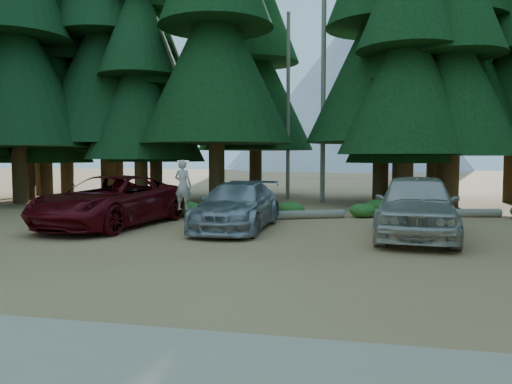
% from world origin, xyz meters
% --- Properties ---
extents(ground, '(160.00, 160.00, 0.00)m').
position_xyz_m(ground, '(0.00, 0.00, 0.00)').
color(ground, '#996B41').
rests_on(ground, ground).
extents(gravel_strip, '(26.00, 3.50, 0.01)m').
position_xyz_m(gravel_strip, '(0.00, -6.50, 0.01)').
color(gravel_strip, tan).
rests_on(gravel_strip, ground).
extents(forest_belt_north, '(36.00, 7.00, 22.00)m').
position_xyz_m(forest_belt_north, '(0.00, 15.00, 0.00)').
color(forest_belt_north, black).
rests_on(forest_belt_north, ground).
extents(snag_front, '(0.24, 0.24, 12.00)m').
position_xyz_m(snag_front, '(0.80, 14.50, 6.00)').
color(snag_front, gray).
rests_on(snag_front, ground).
extents(snag_back, '(0.20, 0.20, 10.00)m').
position_xyz_m(snag_back, '(-1.20, 16.00, 5.00)').
color(snag_back, gray).
rests_on(snag_back, ground).
extents(mountain_peak, '(48.00, 50.00, 28.00)m').
position_xyz_m(mountain_peak, '(-2.59, 88.23, 12.71)').
color(mountain_peak, '#9A9DA3').
rests_on(mountain_peak, ground).
extents(red_pickup, '(3.43, 6.32, 1.68)m').
position_xyz_m(red_pickup, '(-5.31, 4.09, 0.84)').
color(red_pickup, '#5A070F').
rests_on(red_pickup, ground).
extents(silver_minivan_center, '(2.12, 5.13, 1.48)m').
position_xyz_m(silver_minivan_center, '(-1.08, 4.38, 0.74)').
color(silver_minivan_center, '#9D9FA4').
rests_on(silver_minivan_center, ground).
extents(silver_minivan_right, '(2.64, 5.57, 1.84)m').
position_xyz_m(silver_minivan_right, '(4.30, 3.81, 0.92)').
color(silver_minivan_right, beige).
rests_on(silver_minivan_right, ground).
extents(frisbee_player, '(0.65, 0.49, 1.62)m').
position_xyz_m(frisbee_player, '(-2.83, 4.23, 1.40)').
color(frisbee_player, beige).
rests_on(frisbee_player, ground).
extents(log_left, '(4.16, 2.19, 0.32)m').
position_xyz_m(log_left, '(0.09, 7.16, 0.16)').
color(log_left, gray).
rests_on(log_left, ground).
extents(log_mid, '(3.27, 1.36, 0.28)m').
position_xyz_m(log_mid, '(-1.87, 8.23, 0.14)').
color(log_mid, gray).
rests_on(log_mid, ground).
extents(log_right, '(5.04, 1.42, 0.33)m').
position_xyz_m(log_right, '(5.47, 8.99, 0.16)').
color(log_right, gray).
rests_on(log_right, ground).
extents(shrub_far_left, '(1.06, 1.06, 0.59)m').
position_xyz_m(shrub_far_left, '(-3.75, 7.17, 0.29)').
color(shrub_far_left, '#1B5A1D').
rests_on(shrub_far_left, ground).
extents(shrub_left, '(0.72, 0.72, 0.40)m').
position_xyz_m(shrub_left, '(-6.69, 7.02, 0.20)').
color(shrub_left, '#1B5A1D').
rests_on(shrub_left, ground).
extents(shrub_center_left, '(1.08, 1.08, 0.60)m').
position_xyz_m(shrub_center_left, '(0.14, 7.84, 0.30)').
color(shrub_center_left, '#1B5A1D').
rests_on(shrub_center_left, ground).
extents(shrub_center_right, '(1.05, 1.05, 0.58)m').
position_xyz_m(shrub_center_right, '(3.46, 10.00, 0.29)').
color(shrub_center_right, '#1B5A1D').
rests_on(shrub_center_right, ground).
extents(shrub_right, '(0.98, 0.98, 0.54)m').
position_xyz_m(shrub_right, '(2.80, 8.36, 0.27)').
color(shrub_right, '#1B5A1D').
rests_on(shrub_right, ground).
extents(shrub_edge_west, '(0.99, 0.99, 0.54)m').
position_xyz_m(shrub_edge_west, '(-7.87, 5.50, 0.27)').
color(shrub_edge_west, '#1B5A1D').
rests_on(shrub_edge_west, ground).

